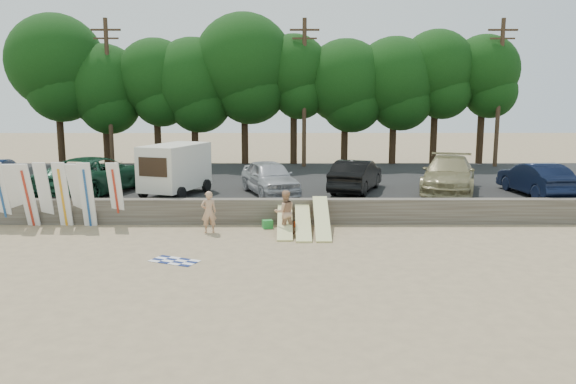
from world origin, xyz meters
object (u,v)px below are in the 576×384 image
at_px(car_4, 449,174).
at_px(beachgoer_b, 285,212).
at_px(box_trailer, 175,167).
at_px(car_2, 270,177).
at_px(beachgoer_a, 209,212).
at_px(cooler, 268,224).
at_px(car_1, 95,175).
at_px(car_3, 356,176).
at_px(car_5, 536,179).

xyz_separation_m(car_4, beachgoer_b, (-7.51, -5.19, -0.70)).
bearing_deg(box_trailer, car_2, 22.77).
xyz_separation_m(box_trailer, beachgoer_b, (4.87, -4.33, -1.15)).
xyz_separation_m(beachgoer_a, beachgoer_b, (2.84, -0.15, 0.02)).
bearing_deg(cooler, car_1, 138.49).
distance_m(car_2, car_3, 4.01).
relative_size(car_5, beachgoer_b, 2.71).
height_order(box_trailer, beachgoer_a, box_trailer).
xyz_separation_m(box_trailer, car_4, (12.38, 0.86, -0.45)).
xyz_separation_m(car_5, beachgoer_b, (-11.12, -4.27, -0.61)).
distance_m(car_1, car_5, 19.74).
bearing_deg(car_3, box_trailer, 26.73).
bearing_deg(beachgoer_b, car_2, -94.78).
height_order(car_1, beachgoer_b, car_1).
distance_m(beachgoer_a, beachgoer_b, 2.84).
distance_m(car_4, car_5, 3.73).
bearing_deg(car_5, cooler, 10.31).
height_order(car_5, cooler, car_5).
bearing_deg(cooler, beachgoer_a, -176.65).
relative_size(car_3, beachgoer_b, 2.75).
height_order(car_5, beachgoer_a, car_5).
bearing_deg(cooler, beachgoer_b, -66.02).
height_order(car_2, beachgoer_b, car_2).
relative_size(car_4, car_5, 1.26).
bearing_deg(car_2, cooler, -108.59).
xyz_separation_m(car_2, beachgoer_a, (-2.14, -4.43, -0.66)).
bearing_deg(car_3, car_2, 30.06).
xyz_separation_m(car_1, beachgoer_a, (5.77, -4.72, -0.74)).
bearing_deg(cooler, car_2, 75.70).
bearing_deg(car_2, beachgoer_a, -134.71).
relative_size(box_trailer, car_5, 0.89).
xyz_separation_m(car_1, car_5, (19.73, -0.60, -0.11)).
xyz_separation_m(car_2, cooler, (0.02, -3.73, -1.29)).
relative_size(car_2, beachgoer_b, 2.73).
xyz_separation_m(car_4, beachgoer_a, (-10.35, -5.04, -0.72)).
distance_m(beachgoer_b, cooler, 1.26).
distance_m(car_1, car_2, 7.91).
relative_size(car_4, beachgoer_a, 3.52).
relative_size(car_1, beachgoer_a, 3.80).
bearing_deg(cooler, car_4, 13.35).
distance_m(car_1, beachgoer_a, 7.49).
distance_m(box_trailer, car_2, 4.21).
xyz_separation_m(box_trailer, car_5, (15.99, -0.06, -0.54)).
height_order(car_3, car_4, car_4).
xyz_separation_m(beachgoer_b, cooler, (-0.67, 0.85, -0.65)).
height_order(beachgoer_b, cooler, beachgoer_b).
height_order(car_2, car_5, car_2).
distance_m(car_2, beachgoer_b, 4.67).
bearing_deg(car_1, car_4, -163.12).
distance_m(car_3, car_4, 4.26).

